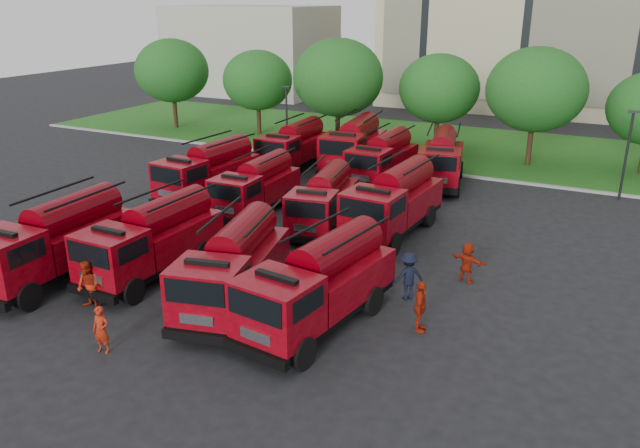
# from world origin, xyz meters

# --- Properties ---
(ground) EXTENTS (140.00, 140.00, 0.00)m
(ground) POSITION_xyz_m (0.00, 0.00, 0.00)
(ground) COLOR black
(ground) RESTS_ON ground
(lawn) EXTENTS (70.00, 16.00, 0.12)m
(lawn) POSITION_xyz_m (0.00, 26.00, 0.06)
(lawn) COLOR #1D5316
(lawn) RESTS_ON ground
(curb) EXTENTS (70.00, 0.30, 0.14)m
(curb) POSITION_xyz_m (0.00, 17.90, 0.07)
(curb) COLOR gray
(curb) RESTS_ON ground
(side_building) EXTENTS (18.00, 12.00, 10.00)m
(side_building) POSITION_xyz_m (-30.00, 44.00, 5.00)
(side_building) COLOR #A8A595
(side_building) RESTS_ON ground
(tree_0) EXTENTS (6.30, 6.30, 7.70)m
(tree_0) POSITION_xyz_m (-24.00, 22.00, 5.02)
(tree_0) COLOR #382314
(tree_0) RESTS_ON ground
(tree_1) EXTENTS (5.71, 5.71, 6.98)m
(tree_1) POSITION_xyz_m (-16.00, 23.00, 4.55)
(tree_1) COLOR #382314
(tree_1) RESTS_ON ground
(tree_2) EXTENTS (6.72, 6.72, 8.22)m
(tree_2) POSITION_xyz_m (-8.00, 21.50, 5.35)
(tree_2) COLOR #382314
(tree_2) RESTS_ON ground
(tree_3) EXTENTS (5.88, 5.88, 7.19)m
(tree_3) POSITION_xyz_m (-1.00, 24.00, 4.68)
(tree_3) COLOR #382314
(tree_3) RESTS_ON ground
(tree_4) EXTENTS (6.55, 6.55, 8.01)m
(tree_4) POSITION_xyz_m (6.00, 22.50, 5.22)
(tree_4) COLOR #382314
(tree_4) RESTS_ON ground
(lamp_post_0) EXTENTS (0.60, 0.25, 5.11)m
(lamp_post_0) POSITION_xyz_m (-10.00, 17.20, 2.90)
(lamp_post_0) COLOR black
(lamp_post_0) RESTS_ON ground
(lamp_post_1) EXTENTS (0.60, 0.25, 5.11)m
(lamp_post_1) POSITION_xyz_m (12.00, 17.20, 2.90)
(lamp_post_1) COLOR black
(lamp_post_1) RESTS_ON ground
(fire_truck_0) EXTENTS (2.88, 7.33, 3.30)m
(fire_truck_0) POSITION_xyz_m (-8.27, -4.96, 1.66)
(fire_truck_0) COLOR black
(fire_truck_0) RESTS_ON ground
(fire_truck_1) EXTENTS (2.65, 6.95, 3.14)m
(fire_truck_1) POSITION_xyz_m (-4.99, -2.89, 1.58)
(fire_truck_1) COLOR black
(fire_truck_1) RESTS_ON ground
(fire_truck_2) EXTENTS (3.90, 7.30, 3.16)m
(fire_truck_2) POSITION_xyz_m (-0.39, -3.75, 1.59)
(fire_truck_2) COLOR black
(fire_truck_2) RESTS_ON ground
(fire_truck_3) EXTENTS (3.36, 7.33, 3.22)m
(fire_truck_3) POSITION_xyz_m (3.13, -3.68, 1.62)
(fire_truck_3) COLOR black
(fire_truck_3) RESTS_ON ground
(fire_truck_4) EXTENTS (2.99, 7.23, 3.22)m
(fire_truck_4) POSITION_xyz_m (-9.21, 6.75, 1.62)
(fire_truck_4) COLOR black
(fire_truck_4) RESTS_ON ground
(fire_truck_5) EXTENTS (2.55, 6.50, 2.92)m
(fire_truck_5) POSITION_xyz_m (-5.45, 5.87, 1.47)
(fire_truck_5) COLOR black
(fire_truck_5) RESTS_ON ground
(fire_truck_6) EXTENTS (3.32, 6.69, 2.92)m
(fire_truck_6) POSITION_xyz_m (-1.13, 5.30, 1.47)
(fire_truck_6) COLOR black
(fire_truck_6) RESTS_ON ground
(fire_truck_7) EXTENTS (3.02, 7.40, 3.30)m
(fire_truck_7) POSITION_xyz_m (2.25, 6.14, 1.66)
(fire_truck_7) COLOR black
(fire_truck_7) RESTS_ON ground
(fire_truck_8) EXTENTS (2.70, 6.96, 3.14)m
(fire_truck_8) POSITION_xyz_m (-7.98, 14.65, 1.58)
(fire_truck_8) COLOR black
(fire_truck_8) RESTS_ON ground
(fire_truck_9) EXTENTS (3.42, 7.76, 3.42)m
(fire_truck_9) POSITION_xyz_m (-4.26, 16.13, 1.72)
(fire_truck_9) COLOR black
(fire_truck_9) RESTS_ON ground
(fire_truck_10) EXTENTS (2.63, 6.86, 3.10)m
(fire_truck_10) POSITION_xyz_m (-1.46, 14.14, 1.56)
(fire_truck_10) COLOR black
(fire_truck_10) RESTS_ON ground
(fire_truck_11) EXTENTS (3.84, 7.33, 3.18)m
(fire_truck_11) POSITION_xyz_m (1.85, 15.60, 1.60)
(fire_truck_11) COLOR black
(fire_truck_11) RESTS_ON ground
(firefighter_0) EXTENTS (0.66, 0.53, 1.64)m
(firefighter_0) POSITION_xyz_m (-2.41, -8.47, 0.00)
(firefighter_0) COLOR #A1200C
(firefighter_0) RESTS_ON ground
(firefighter_1) EXTENTS (1.01, 0.67, 1.92)m
(firefighter_1) POSITION_xyz_m (-5.05, -6.44, 0.00)
(firefighter_1) COLOR #A1200C
(firefighter_1) RESTS_ON ground
(firefighter_2) EXTENTS (0.85, 1.22, 1.88)m
(firefighter_2) POSITION_xyz_m (6.43, -2.48, 0.00)
(firefighter_2) COLOR #A1200C
(firefighter_2) RESTS_ON ground
(firefighter_3) EXTENTS (1.35, 1.31, 1.92)m
(firefighter_3) POSITION_xyz_m (5.25, -0.31, 0.00)
(firefighter_3) COLOR black
(firefighter_3) RESTS_ON ground
(firefighter_4) EXTENTS (0.96, 0.84, 1.65)m
(firefighter_4) POSITION_xyz_m (-7.18, 0.13, 0.00)
(firefighter_4) COLOR black
(firefighter_4) RESTS_ON ground
(firefighter_5) EXTENTS (1.70, 1.10, 1.69)m
(firefighter_5) POSITION_xyz_m (6.87, 2.27, 0.00)
(firefighter_5) COLOR #A1200C
(firefighter_5) RESTS_ON ground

